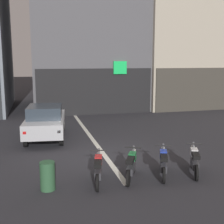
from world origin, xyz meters
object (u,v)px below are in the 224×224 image
motorcycle_blue_row_centre (163,163)px  motorcycle_white_row_right_mid (195,161)px  motorcycle_red_row_leftmost (98,169)px  trash_bin (47,176)px  motorcycle_green_row_left_mid (131,165)px  car_silver_crossing_near (45,121)px

motorcycle_blue_row_centre → motorcycle_white_row_right_mid: 1.09m
motorcycle_red_row_leftmost → trash_bin: motorcycle_red_row_leftmost is taller
motorcycle_green_row_left_mid → car_silver_crossing_near: bearing=112.9°
motorcycle_red_row_leftmost → motorcycle_blue_row_centre: (2.19, 0.01, 0.00)m
motorcycle_red_row_leftmost → motorcycle_green_row_left_mid: 1.10m
motorcycle_blue_row_centre → trash_bin: 3.73m
car_silver_crossing_near → motorcycle_green_row_left_mid: 6.32m
motorcycle_green_row_left_mid → motorcycle_white_row_right_mid: 2.19m
car_silver_crossing_near → motorcycle_blue_row_centre: (3.54, -5.85, -0.43)m
motorcycle_red_row_leftmost → motorcycle_white_row_right_mid: same height
car_silver_crossing_near → motorcycle_blue_row_centre: car_silver_crossing_near is taller
car_silver_crossing_near → trash_bin: size_ratio=5.03×
car_silver_crossing_near → motorcycle_red_row_leftmost: car_silver_crossing_near is taller
motorcycle_green_row_left_mid → motorcycle_white_row_right_mid: bearing=-3.0°
motorcycle_blue_row_centre → motorcycle_white_row_right_mid: size_ratio=1.01×
motorcycle_blue_row_centre → trash_bin: (-3.73, -0.11, -0.03)m
motorcycle_red_row_leftmost → trash_bin: (-1.54, -0.09, -0.03)m
motorcycle_green_row_left_mid → motorcycle_blue_row_centre: 1.09m
motorcycle_red_row_leftmost → motorcycle_white_row_right_mid: (3.28, -0.06, 0.00)m
car_silver_crossing_near → motorcycle_blue_row_centre: 6.85m
motorcycle_blue_row_centre → motorcycle_white_row_right_mid: same height
motorcycle_white_row_right_mid → motorcycle_blue_row_centre: bearing=176.3°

